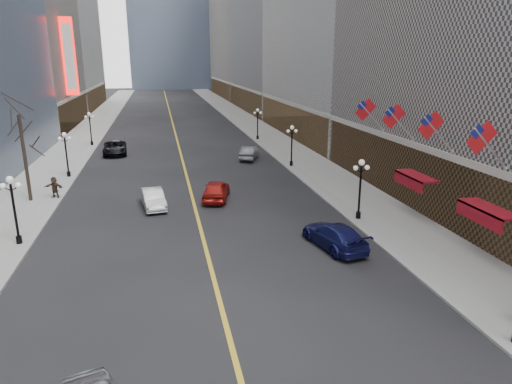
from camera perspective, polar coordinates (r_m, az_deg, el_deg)
name	(u,v)px	position (r m, az deg, el deg)	size (l,w,h in m)	color
sidewalk_east	(266,135)	(72.93, 1.24, 7.15)	(6.00, 230.00, 0.15)	gray
sidewalk_west	(80,141)	(71.99, -21.14, 5.94)	(6.00, 230.00, 0.15)	gray
lane_line	(174,129)	(80.98, -10.19, 7.77)	(0.25, 200.00, 0.02)	gold
bldg_east_c	(299,1)	(111.61, 5.37, 22.68)	(26.60, 40.60, 48.80)	gray
streetlamp_east_1	(360,183)	(34.43, 12.92, 1.12)	(1.26, 0.44, 4.52)	black
streetlamp_east_2	(292,141)	(50.92, 4.50, 6.33)	(1.26, 0.44, 4.52)	black
streetlamp_east_3	(258,121)	(68.18, 0.21, 8.92)	(1.26, 0.44, 4.52)	black
streetlamp_west_1	(13,203)	(32.72, -28.07, -1.23)	(1.26, 0.44, 4.52)	black
streetlamp_west_2	(66,150)	(49.78, -22.67, 4.89)	(1.26, 0.44, 4.52)	black
streetlamp_west_3	(90,125)	(67.33, -20.03, 7.85)	(1.26, 0.44, 4.52)	black
flag_2	(484,141)	(28.68, 26.63, 5.77)	(2.87, 0.12, 2.87)	#B2B2B7
flag_3	(433,128)	(32.69, 21.26, 7.49)	(2.87, 0.12, 2.87)	#B2B2B7
flag_4	(396,119)	(36.94, 17.07, 8.77)	(2.87, 0.12, 2.87)	#B2B2B7
flag_5	(367,111)	(41.36, 13.74, 9.76)	(2.87, 0.12, 2.87)	#B2B2B7
awning_b	(486,211)	(30.10, 26.80, -2.11)	(1.40, 4.00, 0.93)	maroon
awning_c	(414,178)	(36.38, 19.11, 1.72)	(1.40, 4.00, 0.93)	maroon
theatre_marquee	(69,57)	(81.22, -22.32, 15.38)	(2.00, 0.55, 12.00)	red
tree_west_far	(21,129)	(41.95, -27.35, 7.05)	(3.60, 3.60, 7.92)	#2D231C
car_nb_mid	(153,199)	(37.99, -12.74, -0.82)	(1.60, 4.60, 1.52)	#BABABC
car_nb_far	(115,148)	(60.63, -17.23, 5.29)	(2.82, 6.12, 1.70)	black
car_sb_near	(334,235)	(29.78, 9.76, -5.38)	(2.24, 5.51, 1.60)	#151851
car_sb_mid	(216,190)	(39.27, -5.00, 0.25)	(2.03, 5.05, 1.72)	#9D1611
car_sb_far	(249,153)	(55.16, -0.88, 4.93)	(1.68, 4.82, 1.59)	#52565A
ped_west_far	(54,187)	(42.84, -23.89, 0.55)	(1.71, 0.49, 1.85)	#34251C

